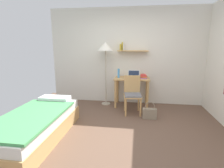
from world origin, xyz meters
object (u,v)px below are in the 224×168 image
at_px(bed, 36,126).
at_px(book_stack, 143,76).
at_px(desk, 132,84).
at_px(desk_chair, 132,93).
at_px(standing_lamp, 106,49).
at_px(laptop, 134,76).
at_px(water_bottle, 119,73).
at_px(handbag, 150,113).

relative_size(bed, book_stack, 9.20).
xyz_separation_m(desk, book_stack, (0.30, 0.02, 0.21)).
height_order(desk_chair, standing_lamp, standing_lamp).
xyz_separation_m(desk, desk_chair, (0.04, -0.50, -0.12)).
height_order(bed, desk, desk).
bearing_deg(laptop, bed, -129.71).
distance_m(standing_lamp, laptop, 1.02).
bearing_deg(desk_chair, laptop, 88.92).
bearing_deg(water_bottle, desk_chair, -51.33).
distance_m(bed, water_bottle, 2.40).
distance_m(laptop, handbag, 1.13).
bearing_deg(desk, water_bottle, -177.78).
height_order(desk, handbag, desk).
relative_size(desk, book_stack, 4.25).
distance_m(bed, handbag, 2.33).
relative_size(laptop, book_stack, 1.43).
relative_size(bed, laptop, 6.42).
relative_size(standing_lamp, laptop, 5.51).
relative_size(standing_lamp, book_stack, 7.90).
relative_size(desk, desk_chair, 1.02).
relative_size(bed, water_bottle, 8.35).
bearing_deg(handbag, desk_chair, 142.18).
distance_m(standing_lamp, handbag, 1.97).
xyz_separation_m(standing_lamp, laptop, (0.75, -0.04, -0.68)).
xyz_separation_m(desk, laptop, (0.05, -0.01, 0.21)).
bearing_deg(desk, standing_lamp, 177.85).
relative_size(desk_chair, water_bottle, 3.79).
distance_m(bed, book_stack, 2.80).
bearing_deg(desk, desk_chair, -85.83).
distance_m(bed, laptop, 2.61).
bearing_deg(desk_chair, desk, 94.17).
distance_m(desk, desk_chair, 0.52).
relative_size(desk_chair, standing_lamp, 0.53).
xyz_separation_m(water_bottle, book_stack, (0.65, 0.03, -0.07)).
relative_size(desk_chair, book_stack, 4.17).
xyz_separation_m(desk_chair, standing_lamp, (-0.74, 0.53, 1.01)).
xyz_separation_m(bed, book_stack, (1.88, 1.99, 0.58)).
bearing_deg(book_stack, desk_chair, -116.83).
distance_m(desk_chair, standing_lamp, 1.36).
distance_m(desk, handbag, 1.04).
bearing_deg(book_stack, water_bottle, -177.14).
relative_size(desk_chair, laptop, 2.91).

